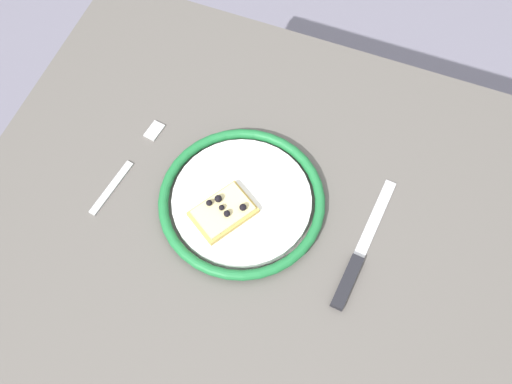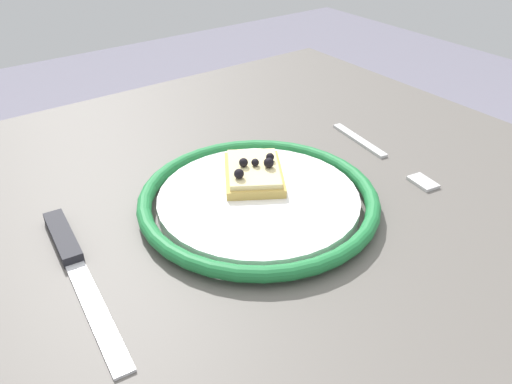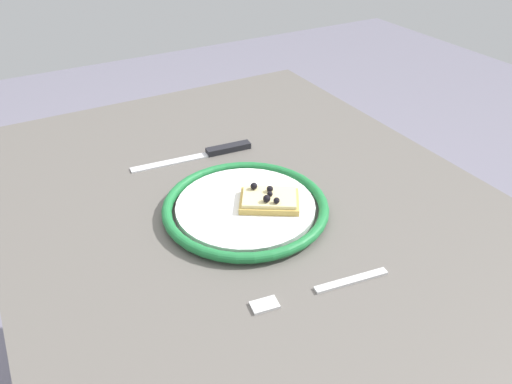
{
  "view_description": "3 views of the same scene",
  "coord_description": "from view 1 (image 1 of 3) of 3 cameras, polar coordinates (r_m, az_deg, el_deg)",
  "views": [
    {
      "loc": [
        0.12,
        -0.36,
        1.62
      ],
      "look_at": [
        -0.03,
        0.04,
        0.76
      ],
      "focal_mm": 41.38,
      "sensor_mm": 36.0,
      "label": 1
    },
    {
      "loc": [
        0.24,
        0.42,
        1.08
      ],
      "look_at": [
        -0.04,
        0.02,
        0.77
      ],
      "focal_mm": 36.56,
      "sensor_mm": 36.0,
      "label": 2
    },
    {
      "loc": [
        -0.63,
        0.33,
        1.22
      ],
      "look_at": [
        -0.05,
        0.0,
        0.78
      ],
      "focal_mm": 34.8,
      "sensor_mm": 36.0,
      "label": 3
    }
  ],
  "objects": [
    {
      "name": "plate",
      "position": [
        0.96,
        -1.39,
        -0.86
      ],
      "size": [
        0.27,
        0.27,
        0.02
      ],
      "color": "white",
      "rests_on": "dining_table"
    },
    {
      "name": "knife",
      "position": [
        0.93,
        9.57,
        -6.88
      ],
      "size": [
        0.04,
        0.24,
        0.01
      ],
      "color": "silver",
      "rests_on": "dining_table"
    },
    {
      "name": "dining_table",
      "position": [
        1.04,
        0.84,
        -5.27
      ],
      "size": [
        0.98,
        0.8,
        0.74
      ],
      "color": "#5B5651",
      "rests_on": "ground_plane"
    },
    {
      "name": "fork",
      "position": [
        1.02,
        -12.26,
        2.5
      ],
      "size": [
        0.05,
        0.2,
        0.0
      ],
      "color": "silver",
      "rests_on": "dining_table"
    },
    {
      "name": "ground_plane",
      "position": [
        1.66,
        0.54,
        -13.46
      ],
      "size": [
        6.0,
        6.0,
        0.0
      ],
      "primitive_type": "plane",
      "color": "slate"
    },
    {
      "name": "pizza_slice_near",
      "position": [
        0.94,
        -3.19,
        -1.88
      ],
      "size": [
        0.11,
        0.12,
        0.03
      ],
      "color": "tan",
      "rests_on": "plate"
    }
  ]
}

